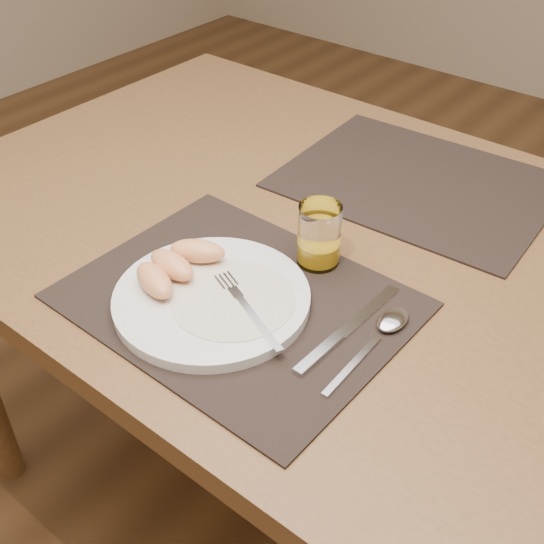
{
  "coord_description": "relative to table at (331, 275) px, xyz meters",
  "views": [
    {
      "loc": [
        0.48,
        -0.75,
        1.36
      ],
      "look_at": [
        0.0,
        -0.16,
        0.77
      ],
      "focal_mm": 45.0,
      "sensor_mm": 36.0,
      "label": 1
    }
  ],
  "objects": [
    {
      "name": "ground",
      "position": [
        0.0,
        0.0,
        -0.67
      ],
      "size": [
        5.0,
        5.0,
        0.0
      ],
      "primitive_type": "plane",
      "color": "brown",
      "rests_on": "ground"
    },
    {
      "name": "table",
      "position": [
        0.0,
        0.0,
        0.0
      ],
      "size": [
        1.4,
        0.9,
        0.75
      ],
      "color": "brown",
      "rests_on": "ground"
    },
    {
      "name": "placemat_near",
      "position": [
        -0.01,
        -0.22,
        0.09
      ],
      "size": [
        0.45,
        0.36,
        0.0
      ],
      "primitive_type": "cube",
      "rotation": [
        0.0,
        0.0,
        -0.01
      ],
      "color": "black",
      "rests_on": "table"
    },
    {
      "name": "placemat_far",
      "position": [
        0.03,
        0.22,
        0.09
      ],
      "size": [
        0.47,
        0.37,
        0.0
      ],
      "primitive_type": "cube",
      "rotation": [
        0.0,
        0.0,
        0.05
      ],
      "color": "black",
      "rests_on": "table"
    },
    {
      "name": "plate",
      "position": [
        -0.03,
        -0.25,
        0.1
      ],
      "size": [
        0.27,
        0.27,
        0.02
      ],
      "primitive_type": "cylinder",
      "color": "white",
      "rests_on": "placemat_near"
    },
    {
      "name": "plate_dressing",
      "position": [
        -0.0,
        -0.24,
        0.1
      ],
      "size": [
        0.17,
        0.17,
        0.0
      ],
      "color": "white",
      "rests_on": "plate"
    },
    {
      "name": "fork",
      "position": [
        0.02,
        -0.24,
        0.11
      ],
      "size": [
        0.17,
        0.08,
        0.0
      ],
      "color": "silver",
      "rests_on": "plate"
    },
    {
      "name": "knife",
      "position": [
        0.14,
        -0.19,
        0.09
      ],
      "size": [
        0.02,
        0.22,
        0.01
      ],
      "color": "silver",
      "rests_on": "placemat_near"
    },
    {
      "name": "spoon",
      "position": [
        0.18,
        -0.14,
        0.09
      ],
      "size": [
        0.04,
        0.19,
        0.01
      ],
      "color": "silver",
      "rests_on": "placemat_near"
    },
    {
      "name": "juice_glass",
      "position": [
        0.03,
        -0.08,
        0.13
      ],
      "size": [
        0.06,
        0.06,
        0.1
      ],
      "color": "white",
      "rests_on": "placemat_near"
    },
    {
      "name": "grapefruit_wedges",
      "position": [
        -0.1,
        -0.25,
        0.12
      ],
      "size": [
        0.09,
        0.15,
        0.03
      ],
      "color": "#EF9E61",
      "rests_on": "plate"
    }
  ]
}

